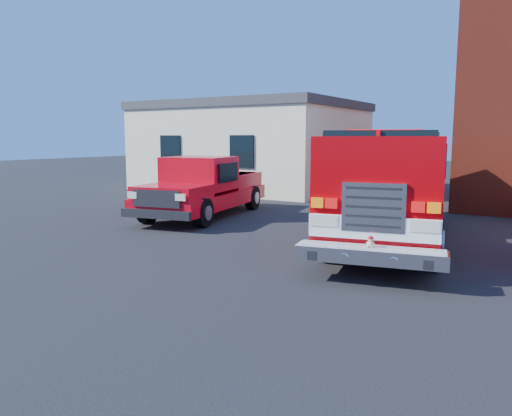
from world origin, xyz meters
The scene contains 4 objects.
ground centered at (0.00, 0.00, 0.00)m, with size 100.00×100.00×0.00m, color black.
side_building centered at (-9.00, 13.00, 2.20)m, with size 10.20×8.20×4.35m.
fire_engine centered at (1.09, 3.76, 1.43)m, with size 4.23×9.25×2.75m.
pickup_truck centered at (-5.33, 4.14, 0.94)m, with size 3.26×6.34×1.98m.
Camera 1 is at (4.79, -8.95, 2.59)m, focal length 35.00 mm.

